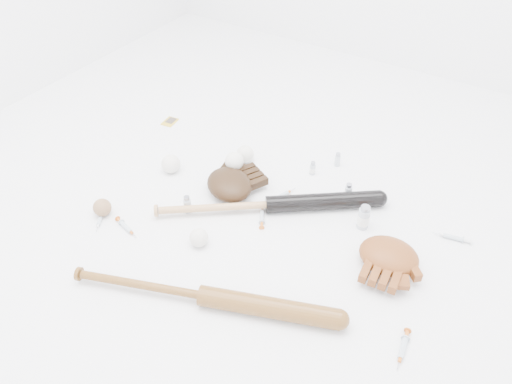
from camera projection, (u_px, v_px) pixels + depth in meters
The scene contains 22 objects.
bat_dark at pixel (268, 205), 1.94m from camera, with size 0.93×0.07×0.07m, color black, non-canonical shape.
bat_wood at pixel (203, 296), 1.61m from camera, with size 0.93×0.07×0.07m, color brown, non-canonical shape.
glove_dark at pixel (229, 184), 2.02m from camera, with size 0.25×0.25×0.09m, color black, non-canonical shape.
glove_tan at pixel (389, 255), 1.72m from camera, with size 0.25×0.25×0.09m, color brown, non-canonical shape.
trading_card at pixel (170, 122), 2.45m from camera, with size 0.06×0.08×0.00m, color gold.
pedestal at pixel (235, 172), 2.11m from camera, with size 0.07×0.07×0.04m, color white.
baseball_on_pedestal at pixel (234, 161), 2.07m from camera, with size 0.08×0.08×0.08m, color silver.
baseball_left at pixel (171, 164), 2.13m from camera, with size 0.08×0.08×0.08m, color silver.
baseball_upper at pixel (245, 154), 2.18m from camera, with size 0.08×0.08×0.08m, color silver.
baseball_mid at pixel (199, 238), 1.80m from camera, with size 0.07×0.07×0.07m, color silver.
baseball_aged at pixel (102, 208), 1.92m from camera, with size 0.07×0.07×0.07m, color #8D6544.
syringe_0 at pixel (100, 219), 1.91m from camera, with size 0.14×0.02×0.02m, color #ADBCC6, non-canonical shape.
syringe_1 at pixel (262, 217), 1.92m from camera, with size 0.15×0.03×0.02m, color #ADBCC6, non-canonical shape.
syringe_2 at pixel (281, 197), 2.01m from camera, with size 0.17×0.03×0.02m, color #ADBCC6, non-canonical shape.
syringe_3 at pixel (403, 348), 1.49m from camera, with size 0.16×0.03×0.02m, color #ADBCC6, non-canonical shape.
syringe_4 at pixel (453, 237), 1.84m from camera, with size 0.15×0.03×0.02m, color #ADBCC6, non-canonical shape.
syringe_5 at pixel (126, 227), 1.88m from camera, with size 0.15×0.03×0.02m, color #ADBCC6, non-canonical shape.
vial_0 at pixel (338, 159), 2.16m from camera, with size 0.02×0.02×0.06m, color #B6BFC7.
vial_1 at pixel (313, 168), 2.12m from camera, with size 0.02×0.02×0.06m, color #B6BFC7.
vial_2 at pixel (348, 191), 2.00m from camera, with size 0.03×0.03×0.07m, color #B6BFC7.
vial_3 at pixel (364, 217), 1.86m from camera, with size 0.04×0.04×0.10m, color #B6BFC7.
vial_4 at pixel (187, 204), 1.94m from camera, with size 0.03×0.03×0.07m, color #B6BFC7.
Camera 1 is at (0.77, -1.21, 1.34)m, focal length 35.00 mm.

